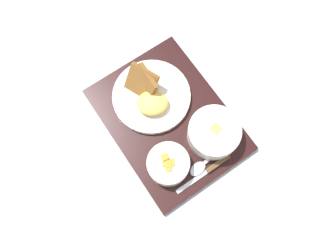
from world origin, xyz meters
TOP-DOWN VIEW (x-y plane):
  - ground_plane at (0.00, 0.00)m, footprint 4.00×4.00m
  - serving_tray at (0.00, 0.00)m, footprint 0.42×0.32m
  - bowl_salad at (-0.11, 0.08)m, footprint 0.11×0.11m
  - bowl_soup at (-0.11, -0.07)m, footprint 0.14×0.14m
  - plate_main at (0.08, 0.00)m, footprint 0.22×0.22m
  - knife at (-0.18, -0.01)m, footprint 0.02×0.17m
  - spoon at (-0.16, -0.00)m, footprint 0.03×0.15m

SIDE VIEW (x-z plane):
  - ground_plane at x=0.00m, z-range 0.00..0.00m
  - serving_tray at x=0.00m, z-range 0.00..0.02m
  - knife at x=-0.18m, z-range 0.02..0.03m
  - spoon at x=-0.16m, z-range 0.02..0.03m
  - plate_main at x=0.08m, z-range -0.01..0.08m
  - bowl_salad at x=-0.11m, z-range 0.02..0.08m
  - bowl_soup at x=-0.11m, z-range 0.02..0.08m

